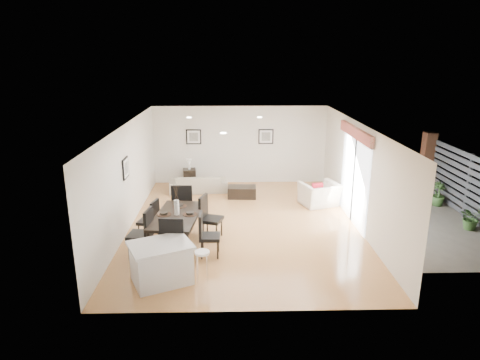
{
  "coord_description": "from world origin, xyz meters",
  "views": [
    {
      "loc": [
        -0.35,
        -10.62,
        4.4
      ],
      "look_at": [
        -0.09,
        0.4,
        1.14
      ],
      "focal_mm": 32.0,
      "sensor_mm": 36.0,
      "label": 1
    }
  ],
  "objects_px": {
    "coffee_table": "(242,192)",
    "side_table": "(190,177)",
    "dining_chair_foot": "(183,203)",
    "armchair": "(320,194)",
    "dining_chair_enear": "(206,232)",
    "kitchen_island": "(161,263)",
    "sofa": "(198,183)",
    "dining_chair_wfar": "(151,218)",
    "dining_chair_head": "(171,243)",
    "dining_chair_efar": "(208,215)",
    "dining_table": "(177,218)",
    "bar_stool": "(202,256)",
    "dining_chair_wnear": "(144,230)"
  },
  "relations": [
    {
      "from": "dining_table",
      "to": "kitchen_island",
      "type": "relative_size",
      "value": 1.42
    },
    {
      "from": "dining_chair_foot",
      "to": "kitchen_island",
      "type": "bearing_deg",
      "value": 86.77
    },
    {
      "from": "dining_chair_efar",
      "to": "dining_chair_foot",
      "type": "bearing_deg",
      "value": 63.25
    },
    {
      "from": "sofa",
      "to": "kitchen_island",
      "type": "xyz_separation_m",
      "value": [
        -0.32,
        -5.87,
        0.14
      ]
    },
    {
      "from": "sofa",
      "to": "coffee_table",
      "type": "distance_m",
      "value": 1.57
    },
    {
      "from": "armchair",
      "to": "kitchen_island",
      "type": "height_order",
      "value": "kitchen_island"
    },
    {
      "from": "dining_chair_wnear",
      "to": "armchair",
      "type": "bearing_deg",
      "value": 133.9
    },
    {
      "from": "dining_chair_efar",
      "to": "bar_stool",
      "type": "bearing_deg",
      "value": -162.47
    },
    {
      "from": "dining_chair_foot",
      "to": "coffee_table",
      "type": "height_order",
      "value": "dining_chair_foot"
    },
    {
      "from": "coffee_table",
      "to": "bar_stool",
      "type": "height_order",
      "value": "bar_stool"
    },
    {
      "from": "dining_chair_efar",
      "to": "side_table",
      "type": "height_order",
      "value": "dining_chair_efar"
    },
    {
      "from": "sofa",
      "to": "dining_chair_wfar",
      "type": "distance_m",
      "value": 3.89
    },
    {
      "from": "dining_table",
      "to": "coffee_table",
      "type": "height_order",
      "value": "dining_table"
    },
    {
      "from": "dining_chair_enear",
      "to": "side_table",
      "type": "distance_m",
      "value": 5.54
    },
    {
      "from": "dining_chair_efar",
      "to": "dining_chair_head",
      "type": "height_order",
      "value": "dining_chair_head"
    },
    {
      "from": "kitchen_island",
      "to": "sofa",
      "type": "bearing_deg",
      "value": 62.09
    },
    {
      "from": "dining_table",
      "to": "dining_chair_efar",
      "type": "bearing_deg",
      "value": 43.48
    },
    {
      "from": "dining_table",
      "to": "dining_chair_efar",
      "type": "height_order",
      "value": "dining_chair_efar"
    },
    {
      "from": "dining_chair_wfar",
      "to": "dining_chair_head",
      "type": "distance_m",
      "value": 1.81
    },
    {
      "from": "dining_chair_efar",
      "to": "dining_chair_foot",
      "type": "xyz_separation_m",
      "value": [
        -0.69,
        0.68,
        0.06
      ]
    },
    {
      "from": "dining_chair_head",
      "to": "bar_stool",
      "type": "bearing_deg",
      "value": -28.97
    },
    {
      "from": "bar_stool",
      "to": "dining_chair_foot",
      "type": "bearing_deg",
      "value": 103.47
    },
    {
      "from": "dining_chair_wfar",
      "to": "dining_chair_foot",
      "type": "height_order",
      "value": "dining_chair_foot"
    },
    {
      "from": "kitchen_island",
      "to": "armchair",
      "type": "bearing_deg",
      "value": 22.67
    },
    {
      "from": "dining_chair_wfar",
      "to": "coffee_table",
      "type": "relative_size",
      "value": 1.12
    },
    {
      "from": "dining_chair_head",
      "to": "dining_chair_foot",
      "type": "height_order",
      "value": "dining_chair_foot"
    },
    {
      "from": "dining_chair_wnear",
      "to": "dining_chair_enear",
      "type": "relative_size",
      "value": 1.12
    },
    {
      "from": "sofa",
      "to": "bar_stool",
      "type": "xyz_separation_m",
      "value": [
        0.49,
        -5.87,
        0.29
      ]
    },
    {
      "from": "coffee_table",
      "to": "dining_chair_enear",
      "type": "bearing_deg",
      "value": -100.14
    },
    {
      "from": "dining_chair_foot",
      "to": "dining_chair_efar",
      "type": "bearing_deg",
      "value": 134.94
    },
    {
      "from": "dining_table",
      "to": "kitchen_island",
      "type": "xyz_separation_m",
      "value": [
        -0.14,
        -1.63,
        -0.31
      ]
    },
    {
      "from": "dining_chair_efar",
      "to": "dining_table",
      "type": "bearing_deg",
      "value": 144.65
    },
    {
      "from": "coffee_table",
      "to": "kitchen_island",
      "type": "bearing_deg",
      "value": -105.94
    },
    {
      "from": "armchair",
      "to": "dining_chair_enear",
      "type": "bearing_deg",
      "value": 26.61
    },
    {
      "from": "dining_chair_enear",
      "to": "kitchen_island",
      "type": "height_order",
      "value": "dining_chair_enear"
    },
    {
      "from": "side_table",
      "to": "bar_stool",
      "type": "height_order",
      "value": "bar_stool"
    },
    {
      "from": "dining_table",
      "to": "dining_chair_enear",
      "type": "bearing_deg",
      "value": -28.37
    },
    {
      "from": "coffee_table",
      "to": "side_table",
      "type": "relative_size",
      "value": 1.55
    },
    {
      "from": "dining_chair_enear",
      "to": "dining_chair_foot",
      "type": "relative_size",
      "value": 0.86
    },
    {
      "from": "dining_chair_enear",
      "to": "coffee_table",
      "type": "xyz_separation_m",
      "value": [
        0.92,
        4.09,
        -0.39
      ]
    },
    {
      "from": "dining_chair_efar",
      "to": "dining_chair_foot",
      "type": "height_order",
      "value": "dining_chair_foot"
    },
    {
      "from": "sofa",
      "to": "coffee_table",
      "type": "height_order",
      "value": "sofa"
    },
    {
      "from": "armchair",
      "to": "dining_chair_efar",
      "type": "height_order",
      "value": "dining_chair_efar"
    },
    {
      "from": "sofa",
      "to": "armchair",
      "type": "height_order",
      "value": "armchair"
    },
    {
      "from": "armchair",
      "to": "dining_chair_foot",
      "type": "xyz_separation_m",
      "value": [
        -3.93,
        -1.61,
        0.32
      ]
    },
    {
      "from": "armchair",
      "to": "bar_stool",
      "type": "height_order",
      "value": "armchair"
    },
    {
      "from": "coffee_table",
      "to": "side_table",
      "type": "height_order",
      "value": "side_table"
    },
    {
      "from": "coffee_table",
      "to": "side_table",
      "type": "distance_m",
      "value": 2.25
    },
    {
      "from": "dining_chair_efar",
      "to": "dining_chair_foot",
      "type": "relative_size",
      "value": 0.91
    },
    {
      "from": "dining_chair_efar",
      "to": "coffee_table",
      "type": "bearing_deg",
      "value": 1.19
    }
  ]
}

